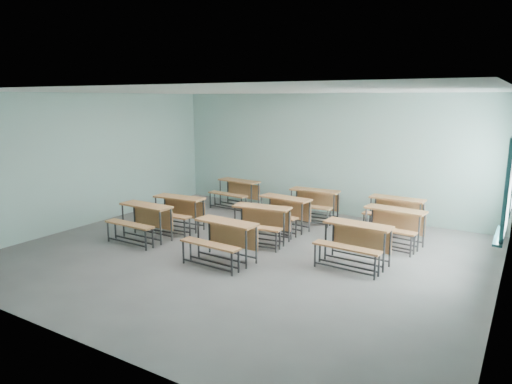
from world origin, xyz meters
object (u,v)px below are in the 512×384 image
Objects in this scene: desk_unit_r0c1 at (223,235)px; desk_unit_r3c1 at (313,200)px; desk_unit_r2c1 at (282,209)px; desk_unit_r1c0 at (177,208)px; desk_unit_r0c0 at (143,217)px; desk_unit_r2c2 at (393,222)px; desk_unit_r3c2 at (395,209)px; desk_unit_r3c0 at (237,190)px; desk_unit_r1c1 at (260,219)px; desk_unit_r1c2 at (355,238)px.

desk_unit_r3c1 is (0.19, 3.67, 0.00)m from desk_unit_r0c1.
desk_unit_r0c1 is 2.47m from desk_unit_r2c1.
desk_unit_r1c0 is at bearing -143.07° from desk_unit_r2c1.
desk_unit_r2c2 is (4.77, 2.46, 0.00)m from desk_unit_r0c0.
desk_unit_r0c1 and desk_unit_r1c0 have the same top height.
desk_unit_r0c0 and desk_unit_r3c1 have the same top height.
desk_unit_r2c1 is at bearing -147.95° from desk_unit_r3c2.
desk_unit_r3c1 is at bearing 2.43° from desk_unit_r3c0.
desk_unit_r0c0 and desk_unit_r2c1 have the same top height.
desk_unit_r1c0 is at bearing -147.68° from desk_unit_r3c2.
desk_unit_r3c1 is (0.21, 2.28, 0.00)m from desk_unit_r1c1.
desk_unit_r1c0 is 2.19m from desk_unit_r1c1.
desk_unit_r1c1 is 1.01× the size of desk_unit_r3c0.
desk_unit_r1c2 and desk_unit_r3c1 have the same top height.
desk_unit_r0c0 and desk_unit_r3c2 have the same top height.
desk_unit_r3c1 and desk_unit_r3c2 have the same top height.
desk_unit_r3c0 is (-4.44, 2.69, 0.00)m from desk_unit_r1c2.
desk_unit_r1c0 and desk_unit_r3c2 have the same top height.
desk_unit_r1c0 is 0.98× the size of desk_unit_r3c0.
desk_unit_r1c0 is (0.09, 1.01, 0.00)m from desk_unit_r0c0.
desk_unit_r3c1 is at bearing 85.42° from desk_unit_r2c1.
desk_unit_r3c2 is (-0.24, 1.12, 0.00)m from desk_unit_r2c2.
desk_unit_r0c1 is 4.39m from desk_unit_r3c2.
desk_unit_r1c0 and desk_unit_r2c1 have the same top height.
desk_unit_r1c1 is (2.27, 1.19, 0.00)m from desk_unit_r0c0.
desk_unit_r2c1 is (2.16, 1.26, 0.00)m from desk_unit_r1c0.
desk_unit_r0c1 is at bearing -53.67° from desk_unit_r3c0.
desk_unit_r1c1 is at bearing -82.04° from desk_unit_r2c1.
desk_unit_r2c2 is 1.15m from desk_unit_r3c2.
desk_unit_r2c1 is 2.53m from desk_unit_r2c2.
desk_unit_r0c1 is 1.01× the size of desk_unit_r3c2.
desk_unit_r1c0 is 0.98× the size of desk_unit_r2c1.
desk_unit_r1c0 is at bearing 177.53° from desk_unit_r1c1.
desk_unit_r0c1 and desk_unit_r2c1 have the same top height.
desk_unit_r1c1 and desk_unit_r1c2 have the same top height.
desk_unit_r2c2 is at bearing 49.85° from desk_unit_r0c1.
desk_unit_r1c1 is at bearing 0.78° from desk_unit_r1c0.
desk_unit_r0c0 is 0.98× the size of desk_unit_r3c1.
desk_unit_r2c2 is at bearing 13.15° from desk_unit_r1c0.
desk_unit_r3c0 is at bearing 90.51° from desk_unit_r0c0.
desk_unit_r0c0 is 2.57m from desk_unit_r1c1.
desk_unit_r3c2 is at bearing 25.99° from desk_unit_r1c0.
desk_unit_r0c1 is at bearing -149.53° from desk_unit_r1c2.
desk_unit_r3c2 is at bearing 36.37° from desk_unit_r2c1.
desk_unit_r1c0 and desk_unit_r3c1 have the same top height.
desk_unit_r3c1 is (2.39, 2.46, 0.00)m from desk_unit_r1c0.
desk_unit_r0c0 is 0.95× the size of desk_unit_r3c0.
desk_unit_r1c1 is 1.08m from desk_unit_r2c1.
desk_unit_r1c2 and desk_unit_r2c1 have the same top height.
desk_unit_r1c0 is 1.01× the size of desk_unit_r1c2.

